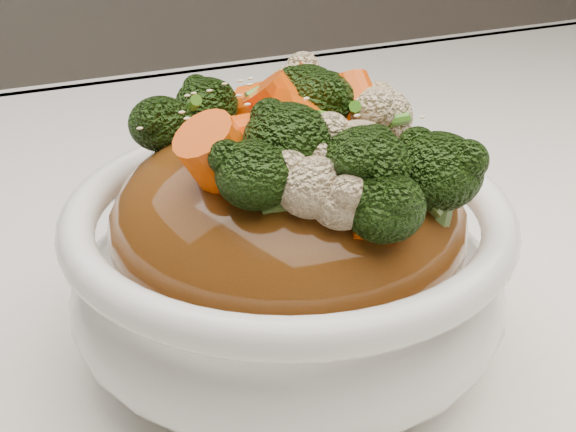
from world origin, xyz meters
name	(u,v)px	position (x,y,z in m)	size (l,w,h in m)	color
tablecloth	(344,296)	(0.00, 0.00, 0.73)	(1.20, 0.80, 0.04)	white
bowl	(288,273)	(-0.06, -0.05, 0.79)	(0.21, 0.21, 0.08)	white
sauce_base	(288,221)	(-0.06, -0.05, 0.82)	(0.17, 0.17, 0.09)	#633411
carrots	(288,99)	(-0.06, -0.05, 0.88)	(0.17, 0.17, 0.05)	#F35307
broccoli	(288,101)	(-0.06, -0.05, 0.88)	(0.17, 0.17, 0.04)	black
cauliflower	(288,105)	(-0.06, -0.05, 0.88)	(0.17, 0.17, 0.03)	beige
scallions	(288,97)	(-0.06, -0.05, 0.88)	(0.12, 0.12, 0.02)	#3E811D
sesame_seeds	(288,97)	(-0.06, -0.05, 0.88)	(0.15, 0.15, 0.01)	beige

